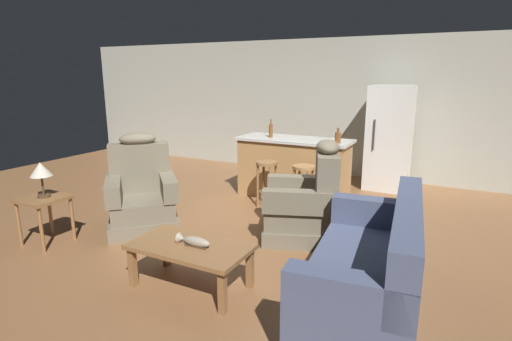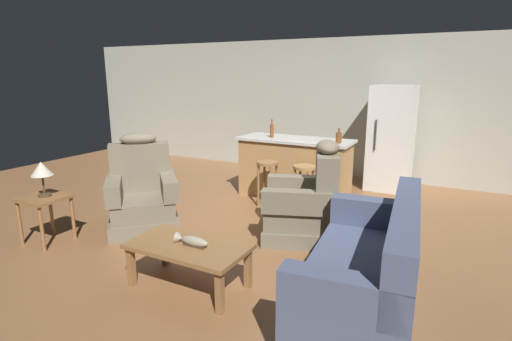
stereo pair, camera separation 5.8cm
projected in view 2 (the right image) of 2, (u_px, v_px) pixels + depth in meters
The scene contains 15 objects.
ground_plane at pixel (255, 223), 5.33m from camera, with size 12.00×12.00×0.00m.
back_wall at pixel (331, 108), 7.71m from camera, with size 12.00×0.05×2.60m.
coffee_table at pixel (189, 250), 3.66m from camera, with size 1.10×0.60×0.42m.
fish_figurine at pixel (192, 241), 3.61m from camera, with size 0.34×0.10×0.10m.
couch at pixel (368, 270), 3.33m from camera, with size 1.02×1.97×0.94m.
recliner_near_lamp at pixel (142, 195), 5.14m from camera, with size 1.19×1.19×1.20m.
recliner_near_island at pixel (307, 204), 4.77m from camera, with size 1.08×1.08×1.20m.
end_table at pixel (45, 204), 4.63m from camera, with size 0.48×0.48×0.56m.
table_lamp at pixel (42, 170), 4.53m from camera, with size 0.24×0.24×0.41m.
kitchen_island at pixel (295, 168), 6.38m from camera, with size 1.80×0.70×0.95m.
bar_stool_left at pixel (267, 175), 5.92m from camera, with size 0.32×0.32×0.68m.
bar_stool_right at pixel (304, 180), 5.65m from camera, with size 0.32×0.32×0.68m.
refrigerator at pixel (391, 138), 6.74m from camera, with size 0.70×0.69×1.76m.
bottle_tall_green at pixel (339, 138), 5.81m from camera, with size 0.09×0.09×0.22m.
bottle_short_amber at pixel (272, 130), 6.35m from camera, with size 0.06×0.06×0.29m.
Camera 2 is at (2.36, -4.43, 1.93)m, focal length 28.00 mm.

